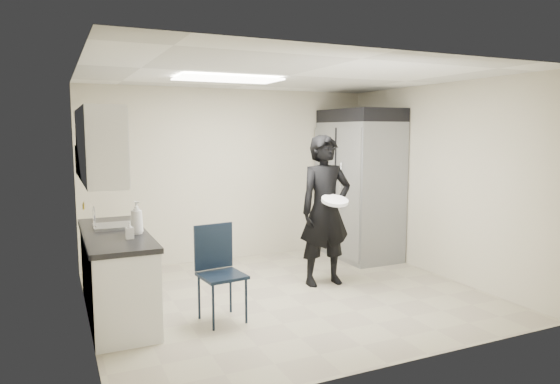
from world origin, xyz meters
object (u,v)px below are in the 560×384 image
lower_counter (116,276)px  folding_chair (222,276)px  commercial_fridge (359,190)px  man_tuxedo (325,211)px

lower_counter → folding_chair: folding_chair is taller
lower_counter → commercial_fridge: bearing=15.9°
lower_counter → man_tuxedo: (2.58, 0.03, 0.53)m
lower_counter → man_tuxedo: man_tuxedo is taller
lower_counter → folding_chair: size_ratio=1.96×
commercial_fridge → folding_chair: size_ratio=2.17×
commercial_fridge → man_tuxedo: (-1.20, -1.05, -0.09)m
folding_chair → lower_counter: bearing=139.6°
lower_counter → folding_chair: 1.17m
lower_counter → man_tuxedo: 2.63m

